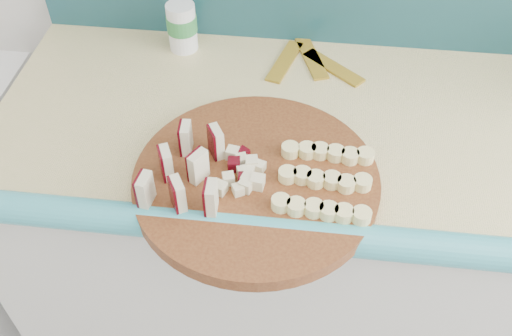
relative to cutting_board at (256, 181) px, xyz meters
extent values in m
cube|color=silver|center=(0.53, 0.20, -0.48)|extent=(2.20, 0.60, 0.88)
cylinder|color=#4E2210|center=(0.00, 0.00, 0.00)|extent=(0.46, 0.46, 0.03)
cube|color=beige|center=(-0.18, -0.08, 0.04)|extent=(0.02, 0.04, 0.06)
cube|color=#3F040C|center=(-0.19, -0.08, 0.04)|extent=(0.01, 0.04, 0.06)
cube|color=beige|center=(-0.16, -0.02, 0.04)|extent=(0.02, 0.04, 0.06)
cube|color=#3F040C|center=(-0.17, -0.02, 0.04)|extent=(0.01, 0.04, 0.06)
cube|color=beige|center=(-0.13, 0.05, 0.04)|extent=(0.02, 0.04, 0.06)
cube|color=#3F040C|center=(-0.14, 0.05, 0.04)|extent=(0.01, 0.04, 0.06)
cube|color=beige|center=(-0.12, -0.08, 0.04)|extent=(0.02, 0.04, 0.06)
cube|color=#3F040C|center=(-0.13, -0.08, 0.04)|extent=(0.01, 0.04, 0.06)
cube|color=beige|center=(-0.10, -0.02, 0.04)|extent=(0.02, 0.04, 0.06)
cube|color=#3F040C|center=(-0.11, -0.02, 0.04)|extent=(0.01, 0.04, 0.06)
cube|color=beige|center=(-0.08, 0.05, 0.04)|extent=(0.02, 0.04, 0.06)
cube|color=#3F040C|center=(-0.09, 0.05, 0.04)|extent=(0.01, 0.04, 0.06)
cube|color=beige|center=(-0.06, -0.09, 0.04)|extent=(0.02, 0.04, 0.06)
cube|color=#3F040C|center=(-0.07, -0.09, 0.04)|extent=(0.01, 0.04, 0.06)
cube|color=beige|center=(-0.02, 0.00, 0.03)|extent=(0.02, 0.02, 0.02)
cube|color=beige|center=(-0.01, 0.01, 0.03)|extent=(0.02, 0.02, 0.02)
cube|color=#3F040C|center=(-0.01, 0.02, 0.03)|extent=(0.02, 0.02, 0.02)
cube|color=beige|center=(-0.02, 0.01, 0.03)|extent=(0.02, 0.02, 0.02)
cube|color=beige|center=(-0.03, 0.02, 0.03)|extent=(0.02, 0.02, 0.02)
cube|color=beige|center=(-0.04, 0.03, 0.03)|extent=(0.02, 0.02, 0.02)
cube|color=beige|center=(-0.04, 0.01, 0.03)|extent=(0.02, 0.02, 0.02)
cube|color=beige|center=(-0.05, 0.01, 0.03)|extent=(0.02, 0.02, 0.02)
cube|color=#3F040C|center=(-0.06, 0.00, 0.03)|extent=(0.02, 0.02, 0.02)
cube|color=beige|center=(-0.04, 0.00, 0.03)|extent=(0.02, 0.02, 0.02)
cube|color=beige|center=(-0.04, -0.02, 0.03)|extent=(0.02, 0.02, 0.02)
cube|color=beige|center=(-0.03, -0.01, 0.03)|extent=(0.02, 0.02, 0.02)
cube|color=beige|center=(-0.03, -0.02, 0.03)|extent=(0.02, 0.02, 0.02)
cube|color=beige|center=(-0.02, -0.02, 0.03)|extent=(0.02, 0.02, 0.02)
cube|color=#3F040C|center=(-0.02, -0.01, 0.03)|extent=(0.02, 0.02, 0.02)
cube|color=beige|center=(-0.01, -0.01, 0.03)|extent=(0.02, 0.02, 0.02)
cylinder|color=#F0E292|center=(0.05, -0.07, 0.02)|extent=(0.03, 0.03, 0.02)
cylinder|color=#F0E292|center=(0.08, -0.07, 0.02)|extent=(0.03, 0.03, 0.02)
cylinder|color=#F0E292|center=(0.11, -0.07, 0.02)|extent=(0.03, 0.03, 0.02)
cylinder|color=#F0E292|center=(0.13, -0.07, 0.02)|extent=(0.03, 0.03, 0.02)
cylinder|color=#F0E292|center=(0.16, -0.07, 0.02)|extent=(0.03, 0.03, 0.02)
cylinder|color=#F0E292|center=(0.19, -0.07, 0.02)|extent=(0.03, 0.03, 0.02)
cylinder|color=#F0E292|center=(0.06, 0.00, 0.02)|extent=(0.03, 0.03, 0.02)
cylinder|color=#F0E292|center=(0.08, 0.00, 0.02)|extent=(0.03, 0.03, 0.02)
cylinder|color=#F0E292|center=(0.11, 0.00, 0.02)|extent=(0.03, 0.03, 0.02)
cylinder|color=#F0E292|center=(0.14, -0.01, 0.02)|extent=(0.03, 0.03, 0.02)
cylinder|color=#F0E292|center=(0.16, -0.01, 0.02)|extent=(0.03, 0.03, 0.02)
cylinder|color=#F0E292|center=(0.19, -0.01, 0.02)|extent=(0.03, 0.03, 0.02)
cylinder|color=#F0E292|center=(0.06, 0.06, 0.02)|extent=(0.03, 0.03, 0.02)
cylinder|color=#F0E292|center=(0.08, 0.06, 0.02)|extent=(0.03, 0.03, 0.02)
cylinder|color=#F0E292|center=(0.11, 0.06, 0.02)|extent=(0.03, 0.03, 0.02)
cylinder|color=#F0E292|center=(0.14, 0.06, 0.02)|extent=(0.03, 0.03, 0.02)
cylinder|color=#F0E292|center=(0.17, 0.06, 0.02)|extent=(0.03, 0.03, 0.02)
cylinder|color=#F0E292|center=(0.19, 0.06, 0.02)|extent=(0.03, 0.03, 0.02)
cylinder|color=white|center=(-0.22, 0.41, 0.04)|extent=(0.07, 0.07, 0.11)
cylinder|color=#308440|center=(-0.22, 0.41, 0.05)|extent=(0.07, 0.07, 0.04)
cube|color=#B09421|center=(0.02, 0.38, -0.01)|extent=(0.08, 0.16, 0.01)
cube|color=#B09421|center=(0.08, 0.40, -0.01)|extent=(0.09, 0.16, 0.01)
cube|color=#B09421|center=(0.13, 0.37, -0.01)|extent=(0.14, 0.13, 0.01)
camera|label=1|loc=(0.08, -0.69, 0.77)|focal=40.00mm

